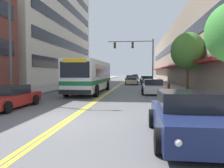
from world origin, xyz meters
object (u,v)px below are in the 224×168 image
at_px(car_navy_parked_right_foreground, 187,117).
at_px(traffic_signal_mast, 138,52).
at_px(car_champagne_parked_left_near, 98,80).
at_px(street_lamp_left_near, 13,26).
at_px(car_white_parked_right_end, 145,79).
at_px(car_dark_grey_parked_left_mid, 88,82).
at_px(car_charcoal_moving_lead, 135,77).
at_px(car_beige_moving_third, 132,81).
at_px(city_bus, 91,75).
at_px(street_tree_right_mid, 188,51).
at_px(fire_hydrant, 169,87).
at_px(car_slate_blue_parked_right_mid, 147,81).
at_px(car_black_moving_second, 130,78).
at_px(car_red_parked_left_far, 6,98).
at_px(car_silver_parked_right_far, 153,87).

bearing_deg(car_navy_parked_right_foreground, traffic_signal_mast, 93.05).
distance_m(car_champagne_parked_left_near, street_lamp_left_near, 26.37).
bearing_deg(car_white_parked_right_end, car_dark_grey_parked_left_mid, -122.13).
distance_m(car_dark_grey_parked_left_mid, car_charcoal_moving_lead, 32.74).
distance_m(car_champagne_parked_left_near, car_beige_moving_third, 7.31).
relative_size(city_bus, street_tree_right_mid, 1.95).
xyz_separation_m(street_lamp_left_near, fire_hydrant, (11.02, 8.78, -4.39)).
bearing_deg(car_charcoal_moving_lead, street_tree_right_mid, -82.36).
bearing_deg(traffic_signal_mast, car_champagne_parked_left_near, 148.10).
relative_size(car_champagne_parked_left_near, car_charcoal_moving_lead, 1.00).
bearing_deg(car_slate_blue_parked_right_mid, traffic_signal_mast, -151.66).
bearing_deg(street_lamp_left_near, car_white_parked_right_end, 73.08).
bearing_deg(car_black_moving_second, city_bus, -95.50).
bearing_deg(car_black_moving_second, street_tree_right_mid, -77.38).
distance_m(car_red_parked_left_far, street_lamp_left_near, 4.87).
xyz_separation_m(car_red_parked_left_far, car_white_parked_right_end, (8.72, 33.07, 0.01)).
distance_m(car_charcoal_moving_lead, car_beige_moving_third, 27.05).
height_order(city_bus, car_charcoal_moving_lead, city_bus).
bearing_deg(car_red_parked_left_far, car_dark_grey_parked_left_mid, 89.73).
xyz_separation_m(car_red_parked_left_far, street_lamp_left_near, (-0.73, 2.03, 4.36)).
relative_size(city_bus, car_red_parked_left_far, 2.27).
height_order(car_white_parked_right_end, street_lamp_left_near, street_lamp_left_near).
bearing_deg(car_black_moving_second, car_dark_grey_parked_left_mid, -105.18).
bearing_deg(car_black_moving_second, traffic_signal_mast, -83.66).
bearing_deg(car_black_moving_second, car_beige_moving_third, -86.80).
relative_size(car_champagne_parked_left_near, fire_hydrant, 5.73).
bearing_deg(car_black_moving_second, car_silver_parked_right_far, -83.89).
distance_m(car_dark_grey_parked_left_mid, car_silver_parked_right_far, 13.14).
height_order(street_lamp_left_near, fire_hydrant, street_lamp_left_near).
bearing_deg(car_champagne_parked_left_near, car_charcoal_moving_lead, 74.57).
height_order(car_slate_blue_parked_right_mid, traffic_signal_mast, traffic_signal_mast).
height_order(city_bus, car_black_moving_second, city_bus).
distance_m(car_black_moving_second, traffic_signal_mast, 16.40).
height_order(car_champagne_parked_left_near, car_silver_parked_right_far, car_silver_parked_right_far).
bearing_deg(car_silver_parked_right_far, street_lamp_left_near, -141.95).
relative_size(car_slate_blue_parked_right_mid, car_black_moving_second, 0.97).
distance_m(car_silver_parked_right_far, street_tree_right_mid, 4.80).
relative_size(car_navy_parked_right_foreground, car_white_parked_right_end, 0.91).
bearing_deg(traffic_signal_mast, car_navy_parked_right_foreground, -86.95).
bearing_deg(car_beige_moving_third, fire_hydrant, -73.60).
bearing_deg(traffic_signal_mast, fire_hydrant, -76.33).
distance_m(car_dark_grey_parked_left_mid, car_black_moving_second, 20.54).
bearing_deg(car_silver_parked_right_far, car_champagne_parked_left_near, 115.05).
height_order(car_silver_parked_right_far, street_tree_right_mid, street_tree_right_mid).
xyz_separation_m(car_charcoal_moving_lead, car_black_moving_second, (-0.94, -12.29, -0.03)).
height_order(car_slate_blue_parked_right_mid, street_tree_right_mid, street_tree_right_mid).
bearing_deg(car_beige_moving_third, car_navy_parked_right_foreground, -85.25).
bearing_deg(car_navy_parked_right_foreground, fire_hydrant, 84.10).
xyz_separation_m(car_champagne_parked_left_near, car_beige_moving_third, (6.35, -3.62, -0.02)).
distance_m(car_red_parked_left_far, car_charcoal_moving_lead, 51.85).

